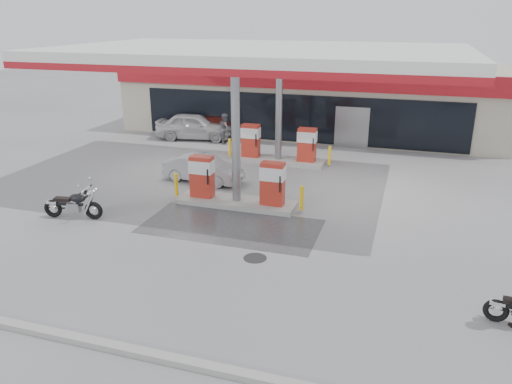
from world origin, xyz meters
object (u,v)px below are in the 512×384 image
pump_island_near (237,187)px  parked_motorcycle (74,205)px  parked_car_left (224,126)px  hatchback_silver (203,169)px  attendant (225,128)px  sedan_white (195,126)px  pump_island_far (278,148)px

pump_island_near → parked_motorcycle: size_ratio=2.38×
parked_motorcycle → parked_car_left: parked_car_left is taller
parked_car_left → pump_island_near: bearing=-177.1°
hatchback_silver → parked_car_left: bearing=21.5°
hatchback_silver → parked_motorcycle: bearing=159.1°
attendant → hatchback_silver: size_ratio=0.48×
sedan_white → parked_car_left: (1.34, 1.22, -0.13)m
pump_island_near → parked_motorcycle: pump_island_near is taller
sedan_white → attendant: 2.08m
attendant → parked_motorcycle: bearing=152.1°
pump_island_far → sedan_white: pump_island_far is taller
pump_island_far → parked_motorcycle: size_ratio=2.38×
sedan_white → hatchback_silver: size_ratio=1.27×
pump_island_far → parked_car_left: (-4.50, 4.42, -0.09)m
parked_motorcycle → parked_car_left: size_ratio=0.51×
pump_island_far → hatchback_silver: 4.45m
pump_island_far → attendant: pump_island_far is taller
hatchback_silver → sedan_white: bearing=33.4°
pump_island_near → sedan_white: bearing=122.4°
pump_island_far → parked_car_left: size_ratio=1.20×
hatchback_silver → attendant: bearing=19.4°
sedan_white → parked_motorcycle: bearing=174.5°
hatchback_silver → parked_car_left: parked_car_left is taller
parked_motorcycle → attendant: bearing=74.1°
parked_motorcycle → hatchback_silver: size_ratio=0.62×
pump_island_far → hatchback_silver: pump_island_far is taller
sedan_white → hatchback_silver: (3.53, -7.00, -0.18)m
pump_island_far → attendant: (-3.80, 2.80, 0.12)m
pump_island_far → hatchback_silver: (-2.31, -3.80, -0.14)m
pump_island_near → parked_car_left: pump_island_near is taller
parked_motorcycle → hatchback_silver: 5.85m
parked_motorcycle → sedan_white: sedan_white is taller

